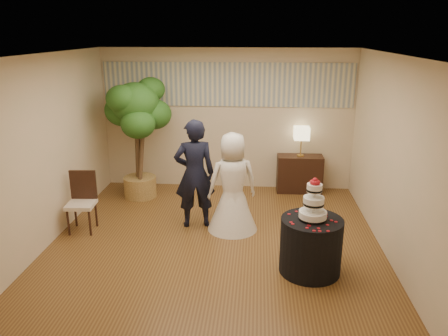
# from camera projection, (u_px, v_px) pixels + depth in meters

# --- Properties ---
(floor) EXTENTS (5.00, 5.00, 0.00)m
(floor) POSITION_uv_depth(u_px,v_px,m) (216.00, 240.00, 6.77)
(floor) COLOR brown
(floor) RESTS_ON ground
(ceiling) EXTENTS (5.00, 5.00, 0.00)m
(ceiling) POSITION_uv_depth(u_px,v_px,m) (214.00, 54.00, 5.93)
(ceiling) COLOR white
(ceiling) RESTS_ON wall_back
(wall_back) EXTENTS (5.00, 0.06, 2.80)m
(wall_back) POSITION_uv_depth(u_px,v_px,m) (227.00, 120.00, 8.73)
(wall_back) COLOR beige
(wall_back) RESTS_ON ground
(wall_front) EXTENTS (5.00, 0.06, 2.80)m
(wall_front) POSITION_uv_depth(u_px,v_px,m) (188.00, 226.00, 3.98)
(wall_front) COLOR beige
(wall_front) RESTS_ON ground
(wall_left) EXTENTS (0.06, 5.00, 2.80)m
(wall_left) POSITION_uv_depth(u_px,v_px,m) (49.00, 150.00, 6.54)
(wall_left) COLOR beige
(wall_left) RESTS_ON ground
(wall_right) EXTENTS (0.06, 5.00, 2.80)m
(wall_right) POSITION_uv_depth(u_px,v_px,m) (391.00, 157.00, 6.17)
(wall_right) COLOR beige
(wall_right) RESTS_ON ground
(mural_border) EXTENTS (4.90, 0.02, 0.85)m
(mural_border) POSITION_uv_depth(u_px,v_px,m) (227.00, 85.00, 8.50)
(mural_border) COLOR #AFB3A2
(mural_border) RESTS_ON wall_back
(groom) EXTENTS (0.74, 0.57, 1.80)m
(groom) POSITION_uv_depth(u_px,v_px,m) (195.00, 174.00, 7.03)
(groom) COLOR black
(groom) RESTS_ON floor
(bride) EXTENTS (1.00, 1.00, 1.61)m
(bride) POSITION_uv_depth(u_px,v_px,m) (233.00, 182.00, 6.92)
(bride) COLOR white
(bride) RESTS_ON floor
(cake_table) EXTENTS (0.87, 0.87, 0.76)m
(cake_table) POSITION_uv_depth(u_px,v_px,m) (311.00, 246.00, 5.79)
(cake_table) COLOR black
(cake_table) RESTS_ON floor
(wedding_cake) EXTENTS (0.37, 0.37, 0.57)m
(wedding_cake) POSITION_uv_depth(u_px,v_px,m) (314.00, 199.00, 5.59)
(wedding_cake) COLOR white
(wedding_cake) RESTS_ON cake_table
(console) EXTENTS (0.90, 0.41, 0.74)m
(console) POSITION_uv_depth(u_px,v_px,m) (299.00, 174.00, 8.72)
(console) COLOR black
(console) RESTS_ON floor
(table_lamp) EXTENTS (0.30, 0.30, 0.58)m
(table_lamp) POSITION_uv_depth(u_px,v_px,m) (301.00, 142.00, 8.53)
(table_lamp) COLOR beige
(table_lamp) RESTS_ON console
(ficus_tree) EXTENTS (1.49, 1.49, 2.33)m
(ficus_tree) POSITION_uv_depth(u_px,v_px,m) (137.00, 138.00, 8.21)
(ficus_tree) COLOR #26571B
(ficus_tree) RESTS_ON floor
(side_chair) EXTENTS (0.47, 0.49, 0.97)m
(side_chair) POSITION_uv_depth(u_px,v_px,m) (81.00, 203.00, 6.95)
(side_chair) COLOR black
(side_chair) RESTS_ON floor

